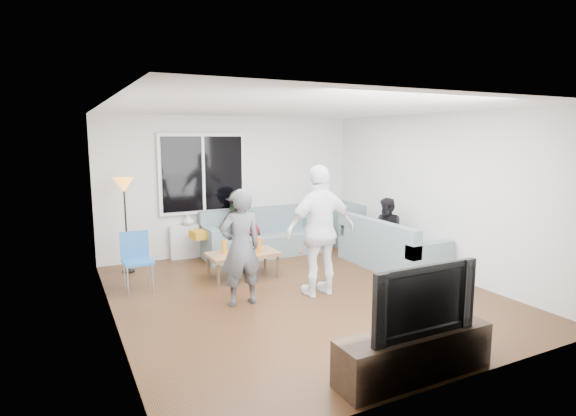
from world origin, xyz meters
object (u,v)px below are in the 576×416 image
sofa_back_section (264,232)px  side_chair (138,263)px  spectator_right (388,232)px  player_left (241,248)px  floor_lamp (126,226)px  coffee_table (243,265)px  tv_console (414,354)px  sofa_right_section (391,243)px  spectator_back (239,224)px  player_right (321,231)px  television (417,297)px

sofa_back_section → side_chair: bearing=-155.6°
spectator_right → sofa_back_section: bearing=-153.6°
player_left → spectator_right: size_ratio=1.31×
sofa_back_section → floor_lamp: 2.51m
coffee_table → spectator_right: spectator_right is taller
coffee_table → tv_console: bearing=-85.4°
sofa_right_section → tv_console: (-2.17, -2.97, -0.20)m
side_chair → tv_console: 4.12m
sofa_right_section → coffee_table: sofa_right_section is taller
side_chair → player_left: bearing=-48.4°
floor_lamp → tv_console: floor_lamp is taller
side_chair → spectator_back: spectator_back is taller
sofa_right_section → spectator_right: size_ratio=1.69×
coffee_table → player_right: player_right is taller
sofa_back_section → television: bearing=-96.9°
player_left → tv_console: bearing=106.3°
player_right → sofa_back_section: bearing=-94.9°
coffee_table → player_left: bearing=-112.7°
coffee_table → television: 3.67m
side_chair → floor_lamp: bearing=87.0°
floor_lamp → spectator_back: size_ratio=1.25×
sofa_right_section → sofa_back_section: bearing=41.5°
player_left → floor_lamp: bearing=-63.7°
player_left → spectator_right: 3.00m
floor_lamp → tv_console: 5.12m
television → tv_console: bearing=0.0°
side_chair → player_left: size_ratio=0.55×
side_chair → sofa_right_section: bearing=-12.4°
coffee_table → player_left: (-0.47, -1.12, 0.58)m
player_right → spectator_right: size_ratio=1.56×
floor_lamp → player_right: bearing=-46.0°
side_chair → spectator_right: bearing=-10.9°
coffee_table → television: (0.29, -3.61, 0.57)m
side_chair → floor_lamp: 1.13m
player_right → spectator_right: player_right is taller
floor_lamp → tv_console: size_ratio=0.97×
tv_console → television: (0.00, 0.00, 0.55)m
sofa_back_section → spectator_back: (-0.49, 0.03, 0.20)m
player_left → sofa_back_section: bearing=-121.2°
coffee_table → television: television is taller
spectator_back → tv_console: size_ratio=0.78×
tv_console → television: television is taller
coffee_table → player_right: size_ratio=0.60×
sofa_back_section → spectator_back: 0.53m
television → spectator_right: bearing=54.9°
spectator_back → floor_lamp: bearing=-164.0°
player_left → spectator_back: (0.85, 2.31, -0.16)m
television → floor_lamp: bearing=111.9°
sofa_right_section → tv_console: sofa_right_section is taller
sofa_right_section → tv_console: bearing=143.9°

